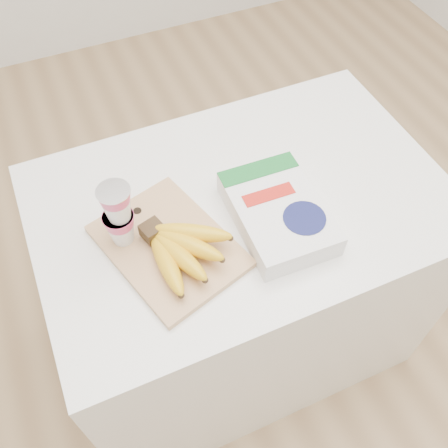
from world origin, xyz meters
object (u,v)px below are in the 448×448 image
at_px(bananas, 180,248).
at_px(cutting_board, 169,246).
at_px(cereal_box, 278,213).
at_px(yogurt_stack, 118,214).
at_px(table, 239,279).

bearing_deg(bananas, cutting_board, 110.55).
relative_size(cutting_board, cereal_box, 1.13).
relative_size(cutting_board, yogurt_stack, 1.98).
bearing_deg(table, yogurt_stack, -177.68).
bearing_deg(cutting_board, table, 0.16).
relative_size(yogurt_stack, cereal_box, 0.57).
height_order(cutting_board, cereal_box, cereal_box).
height_order(bananas, cereal_box, bananas).
bearing_deg(cereal_box, yogurt_stack, 168.62).
height_order(cutting_board, bananas, bananas).
bearing_deg(table, cereal_box, -65.08).
relative_size(table, yogurt_stack, 6.12).
xyz_separation_m(table, cutting_board, (-0.22, -0.07, 0.40)).
distance_m(cutting_board, yogurt_stack, 0.14).
bearing_deg(cutting_board, yogurt_stack, 131.77).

